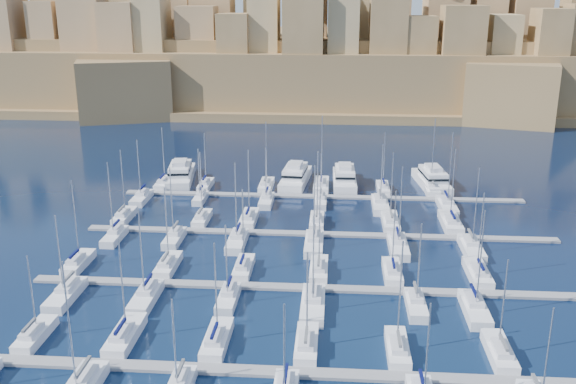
# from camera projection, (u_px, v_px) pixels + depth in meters

# --- Properties ---
(ground) EXTENTS (600.00, 600.00, 0.00)m
(ground) POSITION_uv_depth(u_px,v_px,m) (316.00, 257.00, 105.27)
(ground) COLOR black
(ground) RESTS_ON ground
(pontoon_near) EXTENTS (84.00, 2.00, 0.40)m
(pontoon_near) POSITION_uv_depth(u_px,v_px,m) (307.00, 373.00, 72.86)
(pontoon_near) COLOR slate
(pontoon_near) RESTS_ON ground
(pontoon_mid_near) EXTENTS (84.00, 2.00, 0.40)m
(pontoon_mid_near) POSITION_uv_depth(u_px,v_px,m) (314.00, 288.00, 93.80)
(pontoon_mid_near) COLOR slate
(pontoon_mid_near) RESTS_ON ground
(pontoon_mid_far) EXTENTS (84.00, 2.00, 0.40)m
(pontoon_mid_far) POSITION_uv_depth(u_px,v_px,m) (318.00, 234.00, 114.73)
(pontoon_mid_far) COLOR slate
(pontoon_mid_far) RESTS_ON ground
(pontoon_far) EXTENTS (84.00, 2.00, 0.40)m
(pontoon_far) POSITION_uv_depth(u_px,v_px,m) (321.00, 196.00, 135.66)
(pontoon_far) COLOR slate
(pontoon_far) RESTS_ON ground
(sailboat_0) EXTENTS (2.51, 8.38, 11.48)m
(sailboat_0) POSITION_uv_depth(u_px,v_px,m) (35.00, 335.00, 80.00)
(sailboat_0) COLOR white
(sailboat_0) RESTS_ON ground
(sailboat_1) EXTENTS (2.90, 9.67, 13.81)m
(sailboat_1) POSITION_uv_depth(u_px,v_px,m) (125.00, 336.00, 79.78)
(sailboat_1) COLOR white
(sailboat_1) RESTS_ON ground
(sailboat_2) EXTENTS (2.81, 9.37, 13.63)m
(sailboat_2) POSITION_uv_depth(u_px,v_px,m) (217.00, 340.00, 78.81)
(sailboat_2) COLOR white
(sailboat_2) RESTS_ON ground
(sailboat_3) EXTENTS (2.68, 8.94, 12.92)m
(sailboat_3) POSITION_uv_depth(u_px,v_px,m) (307.00, 344.00, 77.82)
(sailboat_3) COLOR white
(sailboat_3) RESTS_ON ground
(sailboat_4) EXTENTS (2.61, 8.69, 14.72)m
(sailboat_4) POSITION_uv_depth(u_px,v_px,m) (397.00, 348.00, 76.91)
(sailboat_4) COLOR white
(sailboat_4) RESTS_ON ground
(sailboat_5) EXTENTS (2.68, 8.94, 12.68)m
(sailboat_5) POSITION_uv_depth(u_px,v_px,m) (499.00, 352.00, 76.17)
(sailboat_5) COLOR white
(sailboat_5) RESTS_ON ground
(sailboat_12) EXTENTS (2.62, 8.73, 14.49)m
(sailboat_12) POSITION_uv_depth(u_px,v_px,m) (78.00, 262.00, 101.32)
(sailboat_12) COLOR white
(sailboat_12) RESTS_ON ground
(sailboat_13) EXTENTS (2.67, 8.92, 13.59)m
(sailboat_13) POSITION_uv_depth(u_px,v_px,m) (168.00, 265.00, 100.38)
(sailboat_13) COLOR white
(sailboat_13) RESTS_ON ground
(sailboat_14) EXTENTS (2.59, 8.63, 13.61)m
(sailboat_14) POSITION_uv_depth(u_px,v_px,m) (244.00, 268.00, 99.38)
(sailboat_14) COLOR white
(sailboat_14) RESTS_ON ground
(sailboat_15) EXTENTS (2.71, 9.05, 12.84)m
(sailboat_15) POSITION_uv_depth(u_px,v_px,m) (319.00, 270.00, 98.74)
(sailboat_15) COLOR white
(sailboat_15) RESTS_ON ground
(sailboat_16) EXTENTS (2.70, 9.00, 13.86)m
(sailboat_16) POSITION_uv_depth(u_px,v_px,m) (392.00, 272.00, 97.91)
(sailboat_16) COLOR white
(sailboat_16) RESTS_ON ground
(sailboat_17) EXTENTS (2.99, 9.97, 13.70)m
(sailboat_17) POSITION_uv_depth(u_px,v_px,m) (478.00, 273.00, 97.43)
(sailboat_17) COLOR white
(sailboat_17) RESTS_ON ground
(sailboat_18) EXTENTS (2.92, 9.72, 13.11)m
(sailboat_18) POSITION_uv_depth(u_px,v_px,m) (66.00, 294.00, 90.68)
(sailboat_18) COLOR white
(sailboat_18) RESTS_ON ground
(sailboat_19) EXTENTS (2.88, 9.59, 14.38)m
(sailboat_19) POSITION_uv_depth(u_px,v_px,m) (146.00, 297.00, 89.91)
(sailboat_19) COLOR white
(sailboat_19) RESTS_ON ground
(sailboat_20) EXTENTS (2.52, 8.39, 12.09)m
(sailboat_20) POSITION_uv_depth(u_px,v_px,m) (228.00, 298.00, 89.64)
(sailboat_20) COLOR white
(sailboat_20) RESTS_ON ground
(sailboat_21) EXTENTS (3.18, 10.61, 14.25)m
(sailboat_21) POSITION_uv_depth(u_px,v_px,m) (313.00, 304.00, 87.74)
(sailboat_21) COLOR white
(sailboat_21) RESTS_ON ground
(sailboat_22) EXTENTS (2.54, 8.48, 13.06)m
(sailboat_22) POSITION_uv_depth(u_px,v_px,m) (416.00, 304.00, 87.74)
(sailboat_22) COLOR white
(sailboat_22) RESTS_ON ground
(sailboat_23) EXTENTS (2.94, 9.80, 15.26)m
(sailboat_23) POSITION_uv_depth(u_px,v_px,m) (475.00, 309.00, 86.55)
(sailboat_23) COLOR white
(sailboat_23) RESTS_ON ground
(sailboat_24) EXTENTS (2.62, 8.73, 13.92)m
(sailboat_24) POSITION_uv_depth(u_px,v_px,m) (124.00, 216.00, 122.24)
(sailboat_24) COLOR white
(sailboat_24) RESTS_ON ground
(sailboat_25) EXTENTS (2.50, 8.32, 13.81)m
(sailboat_25) POSITION_uv_depth(u_px,v_px,m) (202.00, 218.00, 120.97)
(sailboat_25) COLOR white
(sailboat_25) RESTS_ON ground
(sailboat_26) EXTENTS (2.87, 9.56, 14.26)m
(sailboat_26) POSITION_uv_depth(u_px,v_px,m) (249.00, 218.00, 120.91)
(sailboat_26) COLOR white
(sailboat_26) RESTS_ON ground
(sailboat_27) EXTENTS (2.58, 8.58, 14.30)m
(sailboat_27) POSITION_uv_depth(u_px,v_px,m) (317.00, 221.00, 119.53)
(sailboat_27) COLOR white
(sailboat_27) RESTS_ON ground
(sailboat_28) EXTENTS (2.99, 9.97, 14.20)m
(sailboat_28) POSITION_uv_depth(u_px,v_px,m) (390.00, 222.00, 119.19)
(sailboat_28) COLOR white
(sailboat_28) RESTS_ON ground
(sailboat_29) EXTENTS (3.24, 10.79, 14.90)m
(sailboat_29) POSITION_uv_depth(u_px,v_px,m) (451.00, 222.00, 118.77)
(sailboat_29) COLOR white
(sailboat_29) RESTS_ON ground
(sailboat_30) EXTENTS (2.51, 8.38, 14.50)m
(sailboat_30) POSITION_uv_depth(u_px,v_px,m) (115.00, 236.00, 112.28)
(sailboat_30) COLOR white
(sailboat_30) RESTS_ON ground
(sailboat_31) EXTENTS (2.55, 8.51, 13.80)m
(sailboat_31) POSITION_uv_depth(u_px,v_px,m) (174.00, 238.00, 111.46)
(sailboat_31) COLOR white
(sailboat_31) RESTS_ON ground
(sailboat_32) EXTENTS (2.91, 9.71, 15.07)m
(sailboat_32) POSITION_uv_depth(u_px,v_px,m) (237.00, 241.00, 110.09)
(sailboat_32) COLOR white
(sailboat_32) RESTS_ON ground
(sailboat_33) EXTENTS (3.07, 10.23, 14.99)m
(sailboat_33) POSITION_uv_depth(u_px,v_px,m) (314.00, 243.00, 108.90)
(sailboat_33) COLOR white
(sailboat_33) RESTS_ON ground
(sailboat_34) EXTENTS (3.09, 10.29, 15.09)m
(sailboat_34) POSITION_uv_depth(u_px,v_px,m) (398.00, 246.00, 107.85)
(sailboat_34) COLOR white
(sailboat_34) RESTS_ON ground
(sailboat_35) EXTENTS (3.06, 10.21, 15.12)m
(sailboat_35) POSITION_uv_depth(u_px,v_px,m) (471.00, 248.00, 107.02)
(sailboat_35) COLOR white
(sailboat_35) RESTS_ON ground
(sailboat_36) EXTENTS (2.73, 9.09, 13.56)m
(sailboat_36) POSITION_uv_depth(u_px,v_px,m) (164.00, 183.00, 143.20)
(sailboat_36) COLOR white
(sailboat_36) RESTS_ON ground
(sailboat_37) EXTENTS (2.44, 8.14, 12.60)m
(sailboat_37) POSITION_uv_depth(u_px,v_px,m) (206.00, 185.00, 142.09)
(sailboat_37) COLOR white
(sailboat_37) RESTS_ON ground
(sailboat_38) EXTENTS (2.81, 9.36, 15.16)m
(sailboat_38) POSITION_uv_depth(u_px,v_px,m) (266.00, 185.00, 141.68)
(sailboat_38) COLOR white
(sailboat_38) RESTS_ON ground
(sailboat_39) EXTENTS (3.25, 10.82, 16.51)m
(sailboat_39) POSITION_uv_depth(u_px,v_px,m) (321.00, 185.00, 141.48)
(sailboat_39) COLOR white
(sailboat_39) RESTS_ON ground
(sailboat_40) EXTENTS (2.61, 8.70, 13.40)m
(sailboat_40) POSITION_uv_depth(u_px,v_px,m) (383.00, 188.00, 139.53)
(sailboat_40) COLOR white
(sailboat_40) RESTS_ON ground
(sailboat_41) EXTENTS (2.89, 9.64, 16.34)m
(sailboat_41) POSITION_uv_depth(u_px,v_px,m) (431.00, 189.00, 139.22)
(sailboat_41) COLOR white
(sailboat_41) RESTS_ON ground
(sailboat_42) EXTENTS (2.68, 8.92, 13.47)m
(sailboat_42) POSITION_uv_depth(u_px,v_px,m) (142.00, 198.00, 133.09)
(sailboat_42) COLOR white
(sailboat_42) RESTS_ON ground
(sailboat_43) EXTENTS (2.15, 7.17, 11.59)m
(sailboat_43) POSITION_uv_depth(u_px,v_px,m) (200.00, 198.00, 133.03)
(sailboat_43) COLOR white
(sailboat_43) RESTS_ON ground
(sailboat_44) EXTENTS (2.57, 8.56, 12.29)m
(sailboat_44) POSITION_uv_depth(u_px,v_px,m) (266.00, 200.00, 131.39)
(sailboat_44) COLOR white
(sailboat_44) RESTS_ON ground
(sailboat_45) EXTENTS (2.39, 7.97, 11.23)m
(sailboat_45) POSITION_uv_depth(u_px,v_px,m) (321.00, 201.00, 130.87)
(sailboat_45) COLOR white
(sailboat_45) RESTS_ON ground
(sailboat_46) EXTENTS (3.14, 10.46, 13.67)m
(sailboat_46) POSITION_uv_depth(u_px,v_px,m) (380.00, 204.00, 128.83)
(sailboat_46) COLOR white
(sailboat_46) RESTS_ON ground
(sailboat_47) EXTENTS (3.10, 10.33, 16.20)m
(sailboat_47) POSITION_uv_depth(u_px,v_px,m) (447.00, 206.00, 127.93)
(sailboat_47) COLOR white
(sailboat_47) RESTS_ON ground
(motor_yacht_a) EXTENTS (7.64, 18.20, 5.25)m
(motor_yacht_a) POSITION_uv_depth(u_px,v_px,m) (181.00, 174.00, 147.04)
(motor_yacht_a) COLOR white
(motor_yacht_a) RESTS_ON ground
(motor_yacht_b) EXTENTS (6.79, 17.91, 5.25)m
(motor_yacht_b) POSITION_uv_depth(u_px,v_px,m) (295.00, 176.00, 145.08)
(motor_yacht_b) COLOR white
(motor_yacht_b) RESTS_ON ground
(motor_yacht_c) EXTENTS (5.31, 16.73, 5.25)m
(motor_yacht_c) POSITION_uv_depth(u_px,v_px,m) (345.00, 178.00, 143.88)
(motor_yacht_c) COLOR white
(motor_yacht_c) RESTS_ON ground
(motor_yacht_d) EXTENTS (7.13, 17.76, 5.25)m
(motor_yacht_d) POSITION_uv_depth(u_px,v_px,m) (432.00, 179.00, 142.78)
(motor_yacht_d) COLOR white
(motor_yacht_d) RESTS_ON ground
(fortified_city) EXTENTS (460.00, 108.95, 59.52)m
(fortified_city) POSITION_uv_depth(u_px,v_px,m) (330.00, 64.00, 248.61)
(fortified_city) COLOR brown
(fortified_city) RESTS_ON ground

